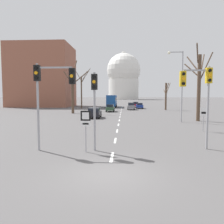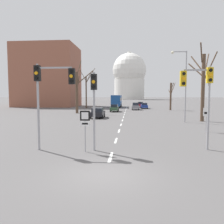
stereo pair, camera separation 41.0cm
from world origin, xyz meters
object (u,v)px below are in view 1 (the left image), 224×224
object	(u,v)px
city_bus	(112,100)
speed_limit_sign	(203,115)
sedan_near_left	(110,108)
sedan_near_right	(131,106)
sedan_mid_centre	(135,105)
route_sign_post	(86,123)
sedan_far_left	(94,113)
traffic_signal_near_left	(49,85)
traffic_signal_near_right	(200,87)
sedan_far_right	(139,106)
traffic_signal_centre_tall	(94,96)
street_lamp_right	(180,80)

from	to	relation	value
city_bus	speed_limit_sign	bearing A→B (deg)	-75.29
sedan_near_left	sedan_near_right	size ratio (longest dim) A/B	0.99
sedan_mid_centre	route_sign_post	bearing A→B (deg)	-96.32
sedan_mid_centre	sedan_far_left	xyz separation A→B (m)	(-7.77, -29.88, -0.03)
sedan_mid_centre	sedan_near_right	bearing A→B (deg)	-98.69
traffic_signal_near_left	traffic_signal_near_right	world-z (taller)	traffic_signal_near_left
sedan_mid_centre	sedan_far_right	world-z (taller)	sedan_mid_centre
sedan_near_right	city_bus	xyz separation A→B (m)	(-5.22, 10.98, 1.18)
speed_limit_sign	sedan_far_left	distance (m)	16.89
traffic_signal_centre_tall	sedan_mid_centre	world-z (taller)	traffic_signal_centre_tall
traffic_signal_centre_tall	speed_limit_sign	bearing A→B (deg)	39.73
sedan_near_right	sedan_far_right	bearing A→B (deg)	64.46
sedan_near_left	speed_limit_sign	bearing A→B (deg)	-67.10
traffic_signal_near_right	street_lamp_right	world-z (taller)	street_lamp_right
route_sign_post	sedan_near_left	world-z (taller)	route_sign_post
traffic_signal_centre_tall	street_lamp_right	xyz separation A→B (m)	(8.86, 15.16, 2.06)
street_lamp_right	traffic_signal_near_left	bearing A→B (deg)	-127.19
sedan_near_right	route_sign_post	bearing A→B (deg)	-95.70
traffic_signal_near_left	sedan_far_right	distance (m)	45.07
traffic_signal_centre_tall	sedan_near_left	size ratio (longest dim) A/B	1.18
sedan_far_left	sedan_far_right	distance (m)	25.88
route_sign_post	sedan_near_left	xyz separation A→B (m)	(-0.64, 32.93, -0.94)
speed_limit_sign	sedan_far_left	bearing A→B (deg)	135.65
street_lamp_right	sedan_mid_centre	xyz separation A→B (m)	(-3.82, 34.28, -4.62)
speed_limit_sign	sedan_near_left	xyz separation A→B (m)	(-10.46, 24.77, -0.75)
route_sign_post	street_lamp_right	size ratio (longest dim) A/B	0.28
sedan_mid_centre	city_bus	size ratio (longest dim) A/B	0.37
street_lamp_right	sedan_near_left	distance (m)	20.57
sedan_near_right	city_bus	distance (m)	12.21
sedan_mid_centre	traffic_signal_near_right	bearing A→B (deg)	-88.22
traffic_signal_centre_tall	street_lamp_right	bearing A→B (deg)	59.70
speed_limit_sign	sedan_near_left	world-z (taller)	speed_limit_sign
sedan_far_right	city_bus	size ratio (longest dim) A/B	0.43
sedan_mid_centre	sedan_near_left	bearing A→B (deg)	-110.03
traffic_signal_near_left	city_bus	xyz separation A→B (m)	(0.98, 50.20, -2.03)
traffic_signal_near_left	sedan_near_right	world-z (taller)	traffic_signal_near_left
traffic_signal_centre_tall	city_bus	distance (m)	50.11
sedan_far_left	traffic_signal_near_right	bearing A→B (deg)	-63.70
speed_limit_sign	sedan_far_right	size ratio (longest dim) A/B	0.50
traffic_signal_centre_tall	traffic_signal_near_right	xyz separation A→B (m)	(6.55, 0.77, 0.60)
traffic_signal_centre_tall	sedan_near_right	distance (m)	39.31
sedan_near_right	traffic_signal_near_right	bearing A→B (deg)	-85.38
sedan_near_left	route_sign_post	bearing A→B (deg)	-88.88
sedan_near_right	sedan_mid_centre	bearing A→B (deg)	81.31
speed_limit_sign	traffic_signal_centre_tall	bearing A→B (deg)	-140.27
sedan_near_right	traffic_signal_centre_tall	bearing A→B (deg)	-95.05
speed_limit_sign	sedan_near_left	bearing A→B (deg)	112.90
route_sign_post	sedan_near_right	bearing A→B (deg)	84.30
traffic_signal_near_right	traffic_signal_centre_tall	bearing A→B (deg)	-173.26
traffic_signal_near_left	route_sign_post	size ratio (longest dim) A/B	2.09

